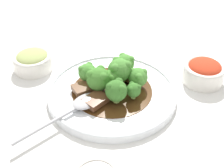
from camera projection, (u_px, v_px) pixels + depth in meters
The scene contains 16 objects.
ground_plane at pixel (112, 96), 0.72m from camera, with size 4.00×4.00×0.00m, color white.
main_plate at pixel (112, 92), 0.71m from camera, with size 0.29×0.29×0.02m.
beef_strip_0 at pixel (96, 100), 0.67m from camera, with size 0.06×0.06×0.01m.
beef_strip_1 at pixel (131, 78), 0.73m from camera, with size 0.06×0.05×0.01m.
beef_strip_2 at pixel (85, 88), 0.70m from camera, with size 0.06×0.05×0.01m.
broccoli_floret_0 at pixel (117, 90), 0.66m from camera, with size 0.05×0.05×0.05m.
broccoli_floret_1 at pixel (134, 90), 0.67m from camera, with size 0.03×0.03×0.04m.
broccoli_floret_2 at pixel (138, 77), 0.70m from camera, with size 0.04×0.04×0.05m.
broccoli_floret_3 at pixel (87, 72), 0.72m from camera, with size 0.04×0.04×0.05m.
broccoli_floret_4 at pixel (120, 70), 0.70m from camera, with size 0.05×0.05×0.06m.
broccoli_floret_5 at pixel (110, 78), 0.69m from camera, with size 0.04×0.04×0.05m.
broccoli_floret_6 at pixel (98, 79), 0.69m from camera, with size 0.05×0.05×0.06m.
broccoli_floret_7 at pixel (125, 63), 0.74m from camera, with size 0.04×0.04×0.05m.
serving_spoon at pixel (81, 105), 0.65m from camera, with size 0.19×0.13×0.01m.
side_bowl_kimchi at pixel (204, 71), 0.75m from camera, with size 0.10×0.10×0.06m.
side_bowl_appetizer at pixel (33, 61), 0.79m from camera, with size 0.10×0.10×0.05m.
Camera 1 is at (0.12, 0.54, 0.46)m, focal length 50.00 mm.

